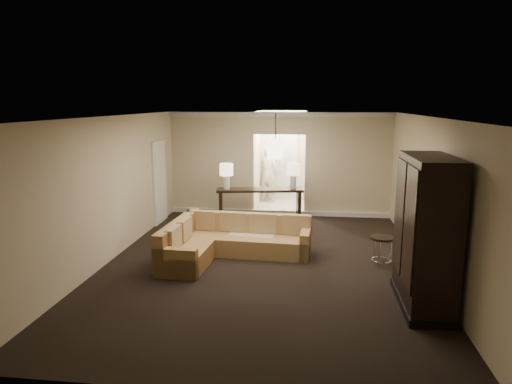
# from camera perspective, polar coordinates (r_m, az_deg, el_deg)

# --- Properties ---
(ground) EXTENTS (8.00, 8.00, 0.00)m
(ground) POSITION_cam_1_polar(r_m,az_deg,el_deg) (8.87, 0.93, -8.99)
(ground) COLOR black
(ground) RESTS_ON ground
(wall_back) EXTENTS (6.00, 0.04, 2.80)m
(wall_back) POSITION_cam_1_polar(r_m,az_deg,el_deg) (12.42, 2.91, 3.50)
(wall_back) COLOR beige
(wall_back) RESTS_ON ground
(wall_front) EXTENTS (6.00, 0.04, 2.80)m
(wall_front) POSITION_cam_1_polar(r_m,az_deg,el_deg) (4.68, -4.29, -9.69)
(wall_front) COLOR beige
(wall_front) RESTS_ON ground
(wall_left) EXTENTS (0.04, 8.00, 2.80)m
(wall_left) POSITION_cam_1_polar(r_m,az_deg,el_deg) (9.29, -17.77, 0.35)
(wall_left) COLOR beige
(wall_left) RESTS_ON ground
(wall_right) EXTENTS (0.04, 8.00, 2.80)m
(wall_right) POSITION_cam_1_polar(r_m,az_deg,el_deg) (8.71, 20.99, -0.56)
(wall_right) COLOR beige
(wall_right) RESTS_ON ground
(ceiling) EXTENTS (6.00, 8.00, 0.02)m
(ceiling) POSITION_cam_1_polar(r_m,az_deg,el_deg) (8.33, 0.99, 9.39)
(ceiling) COLOR silver
(ceiling) RESTS_ON wall_back
(crown_molding) EXTENTS (6.00, 0.10, 0.12)m
(crown_molding) POSITION_cam_1_polar(r_m,az_deg,el_deg) (12.27, 2.95, 9.64)
(crown_molding) COLOR silver
(crown_molding) RESTS_ON wall_back
(baseboard) EXTENTS (6.00, 0.10, 0.12)m
(baseboard) POSITION_cam_1_polar(r_m,az_deg,el_deg) (12.63, 2.83, -2.56)
(baseboard) COLOR silver
(baseboard) RESTS_ON ground
(side_door) EXTENTS (0.05, 0.90, 2.10)m
(side_door) POSITION_cam_1_polar(r_m,az_deg,el_deg) (11.90, -11.96, 1.22)
(side_door) COLOR white
(side_door) RESTS_ON ground
(foyer) EXTENTS (1.44, 2.02, 2.80)m
(foyer) POSITION_cam_1_polar(r_m,az_deg,el_deg) (13.76, 3.31, 3.84)
(foyer) COLOR beige
(foyer) RESTS_ON ground
(sectional_sofa) EXTENTS (2.77, 2.17, 0.80)m
(sectional_sofa) POSITION_cam_1_polar(r_m,az_deg,el_deg) (9.19, -3.72, -6.20)
(sectional_sofa) COLOR brown
(sectional_sofa) RESTS_ON ground
(coffee_table) EXTENTS (1.05, 1.05, 0.39)m
(coffee_table) POSITION_cam_1_polar(r_m,az_deg,el_deg) (9.78, -0.09, -5.85)
(coffee_table) COLOR white
(coffee_table) RESTS_ON ground
(console_table) EXTENTS (2.28, 0.84, 0.86)m
(console_table) POSITION_cam_1_polar(r_m,az_deg,el_deg) (11.83, 0.49, -1.24)
(console_table) COLOR black
(console_table) RESTS_ON ground
(armoire) EXTENTS (0.68, 1.60, 2.30)m
(armoire) POSITION_cam_1_polar(r_m,az_deg,el_deg) (7.28, 20.43, -5.16)
(armoire) COLOR black
(armoire) RESTS_ON ground
(drink_table) EXTENTS (0.45, 0.45, 0.56)m
(drink_table) POSITION_cam_1_polar(r_m,az_deg,el_deg) (9.01, 15.47, -6.39)
(drink_table) COLOR black
(drink_table) RESTS_ON ground
(table_lamp_left) EXTENTS (0.34, 0.34, 0.66)m
(table_lamp_left) POSITION_cam_1_polar(r_m,az_deg,el_deg) (11.69, -3.73, 2.50)
(table_lamp_left) COLOR silver
(table_lamp_left) RESTS_ON console_table
(table_lamp_right) EXTENTS (0.34, 0.34, 0.66)m
(table_lamp_right) POSITION_cam_1_polar(r_m,az_deg,el_deg) (11.76, 4.69, 2.54)
(table_lamp_right) COLOR silver
(table_lamp_right) RESTS_ON console_table
(pendant_light) EXTENTS (0.38, 0.38, 1.09)m
(pendant_light) POSITION_cam_1_polar(r_m,az_deg,el_deg) (11.07, 2.45, 5.44)
(pendant_light) COLOR black
(pendant_light) RESTS_ON ceiling
(person) EXTENTS (0.79, 0.63, 1.93)m
(person) POSITION_cam_1_polar(r_m,az_deg,el_deg) (14.10, 1.53, 2.64)
(person) COLOR beige
(person) RESTS_ON ground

